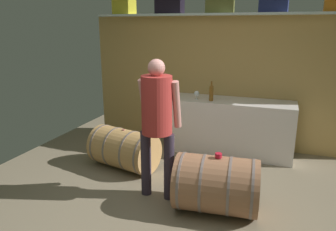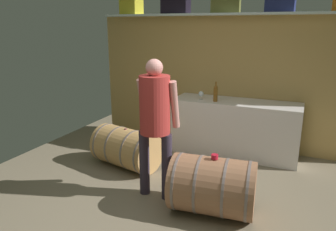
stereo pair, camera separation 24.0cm
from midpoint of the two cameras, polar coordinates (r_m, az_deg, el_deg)
ground_plane at (r=4.18m, az=1.66°, el=-13.01°), size 5.63×7.98×0.02m
back_wall_panel at (r=5.48m, az=7.66°, el=5.88°), size 4.43×0.10×2.15m
high_shelf_board at (r=5.25m, az=7.74°, el=17.41°), size 4.08×0.40×0.03m
toolcase_yellow at (r=5.84m, az=-9.05°, el=18.83°), size 0.34×0.30×0.31m
toolcase_black at (r=5.49m, az=-1.02°, el=19.19°), size 0.44×0.30×0.30m
toolcase_olive at (r=5.26m, az=7.89°, el=19.24°), size 0.44×0.24×0.31m
toolcase_navy at (r=5.15m, az=17.00°, el=18.71°), size 0.42×0.23×0.29m
toolcase_orange at (r=5.16m, az=26.44°, el=17.44°), size 0.30×0.30×0.22m
work_cabinet at (r=5.21m, az=9.71°, el=-1.97°), size 1.95×0.63×0.87m
wine_bottle_amber at (r=4.99m, az=6.38°, el=4.08°), size 0.07×0.07×0.31m
wine_glass at (r=5.10m, az=3.78°, el=3.89°), size 0.08×0.08×0.14m
wine_barrel_near at (r=3.61m, az=6.69°, el=-12.11°), size 0.95×0.71×0.65m
wine_barrel_far at (r=4.68m, az=-9.29°, el=-5.90°), size 1.04×0.76×0.58m
tasting_cup at (r=3.46m, az=7.00°, el=-7.09°), size 0.07×0.07×0.05m
winemaker_pouring at (r=3.64m, az=-3.84°, el=0.00°), size 0.49×0.39×1.65m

